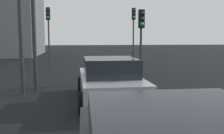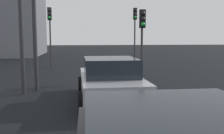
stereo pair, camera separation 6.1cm
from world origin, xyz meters
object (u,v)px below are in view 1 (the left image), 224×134
Objects in this scene: traffic_light_near_left at (134,24)px; car_silver_lead at (110,80)px; traffic_light_near_right at (48,24)px; traffic_light_far_left at (141,29)px.

car_silver_lead is at bearing -15.13° from traffic_light_near_left.
traffic_light_near_right is (-0.67, 6.50, -0.10)m from traffic_light_near_left.
traffic_light_near_right is at bearing -144.78° from traffic_light_far_left.
traffic_light_far_left is (4.11, -2.16, 1.82)m from car_silver_lead.
car_silver_lead is 0.99× the size of traffic_light_near_left.
traffic_light_near_right is 1.23× the size of traffic_light_far_left.
car_silver_lead is at bearing 19.12° from traffic_light_near_right.
traffic_light_near_left reaches higher than traffic_light_near_right.
traffic_light_near_right is at bearing 15.76° from car_silver_lead.
traffic_light_near_left is at bearing 99.52° from traffic_light_near_right.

